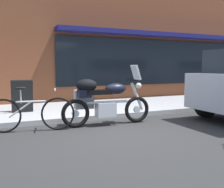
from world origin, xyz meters
name	(u,v)px	position (x,y,z in m)	size (l,w,h in m)	color
ground_plane	(124,132)	(0.00, 0.00, 0.00)	(80.00, 80.00, 0.00)	#2C2C2C
touring_motorcycle	(102,99)	(-0.19, 0.77, 0.60)	(2.16, 0.72, 1.40)	black
parked_bicycle	(31,113)	(-1.76, 0.81, 0.38)	(1.77, 0.52, 0.94)	black
sandwich_board_sign	(22,96)	(-1.79, 2.63, 0.56)	(0.55, 0.40, 0.87)	black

